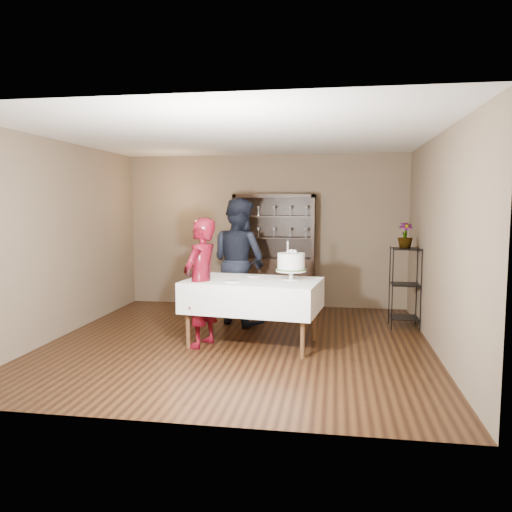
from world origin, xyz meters
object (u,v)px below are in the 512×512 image
object	(u,v)px
plant_etagere	(405,284)
potted_plant	(405,235)
cake	(291,263)
cake_table	(253,295)
china_hutch	(274,271)
woman	(201,282)
man	(239,261)

from	to	relation	value
plant_etagere	potted_plant	bearing A→B (deg)	149.33
cake	potted_plant	distance (m)	1.98
plant_etagere	cake	world-z (taller)	cake
cake_table	cake	size ratio (longest dim) A/B	3.34
china_hutch	woman	bearing A→B (deg)	-104.71
china_hutch	woman	distance (m)	2.57
plant_etagere	cake_table	bearing A→B (deg)	-148.90
potted_plant	man	bearing A→B (deg)	-176.89
man	cake	distance (m)	1.37
china_hutch	man	world-z (taller)	china_hutch
woman	potted_plant	size ratio (longest dim) A/B	4.41
china_hutch	plant_etagere	distance (m)	2.33
cake_table	woman	bearing A→B (deg)	-165.38
cake	cake_table	bearing A→B (deg)	-168.52
man	cake	bearing A→B (deg)	165.15
china_hutch	plant_etagere	size ratio (longest dim) A/B	1.67
plant_etagere	cake	distance (m)	2.01
plant_etagere	man	xyz separation A→B (m)	(-2.49, -0.13, 0.31)
china_hutch	potted_plant	bearing A→B (deg)	-26.80
cake_table	potted_plant	xyz separation A→B (m)	(2.06, 1.26, 0.72)
woman	cake	size ratio (longest dim) A/B	3.05
china_hutch	cake	distance (m)	2.30
man	china_hutch	bearing A→B (deg)	-74.78
plant_etagere	man	distance (m)	2.51
china_hutch	potted_plant	distance (m)	2.42
man	woman	bearing A→B (deg)	113.55
china_hutch	man	distance (m)	1.28
plant_etagere	man	bearing A→B (deg)	-177.11
cake	potted_plant	size ratio (longest dim) A/B	1.44
man	cake	size ratio (longest dim) A/B	3.52
cake	plant_etagere	bearing A→B (deg)	35.96
china_hutch	plant_etagere	world-z (taller)	china_hutch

